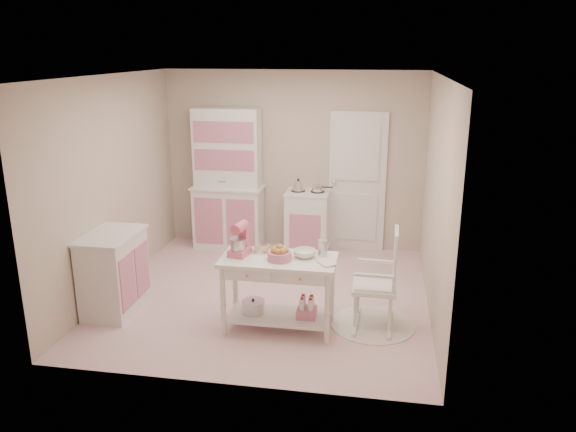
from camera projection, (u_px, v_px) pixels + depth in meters
The scene contains 14 objects.
room_shell at pixel (266, 162), 6.35m from camera, with size 3.84×3.84×2.62m.
door at pixel (357, 182), 8.14m from camera, with size 0.82×0.05×2.04m, color white.
hutch at pixel (228, 179), 8.24m from camera, with size 1.06×0.50×2.08m, color white.
stove at pixel (308, 222), 8.17m from camera, with size 0.62×0.57×0.92m, color white.
base_cabinet at pixel (114, 273), 6.31m from camera, with size 0.54×0.84×0.92m, color white.
lace_rug at pixel (373, 324), 6.10m from camera, with size 0.92×0.92×0.01m, color white.
rocking_chair at pixel (375, 278), 5.95m from camera, with size 0.48×0.72×1.10m, color white.
work_table at pixel (279, 293), 5.92m from camera, with size 1.20×0.60×0.80m, color white.
stand_mixer at pixel (239, 240), 5.85m from camera, with size 0.20×0.28×0.34m, color #E05E7A.
cookie_tray at pixel (268, 251), 6.00m from camera, with size 0.34×0.24×0.02m, color silver.
bread_basket at pixel (280, 256), 5.75m from camera, with size 0.25×0.25×0.09m, color #C87390.
mixing_bowl at pixel (304, 253), 5.83m from camera, with size 0.24×0.24×0.08m, color white.
metal_pitcher at pixel (323, 248), 5.87m from camera, with size 0.10×0.10×0.17m, color silver.
recipe_book at pixel (320, 264), 5.62m from camera, with size 0.15×0.20×0.02m, color white.
Camera 1 is at (1.29, -6.12, 2.89)m, focal length 35.00 mm.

